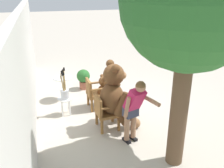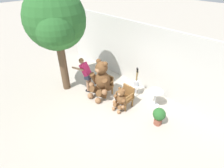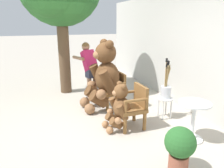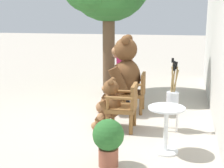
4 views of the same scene
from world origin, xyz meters
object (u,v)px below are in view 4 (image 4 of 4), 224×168
(teddy_bear_large, at_px, (123,75))
(teddy_bear_small, at_px, (109,104))
(wooden_chair_right, at_px, (125,105))
(brush_bucket, at_px, (173,95))
(round_side_table, at_px, (166,124))
(white_stool, at_px, (172,111))
(person_visitor, at_px, (123,65))
(potted_plant, at_px, (108,139))
(wooden_chair_left, at_px, (135,91))

(teddy_bear_large, bearing_deg, teddy_bear_small, -1.09)
(wooden_chair_right, bearing_deg, teddy_bear_small, -89.23)
(teddy_bear_large, height_order, teddy_bear_small, teddy_bear_large)
(brush_bucket, relative_size, round_side_table, 1.22)
(white_stool, bearing_deg, person_visitor, -143.87)
(person_visitor, distance_m, potted_plant, 3.47)
(teddy_bear_large, xyz_separation_m, potted_plant, (2.61, 0.34, -0.42))
(teddy_bear_small, distance_m, round_side_table, 1.37)
(wooden_chair_left, height_order, teddy_bear_small, teddy_bear_small)
(wooden_chair_right, height_order, round_side_table, wooden_chair_right)
(white_stool, bearing_deg, round_side_table, -2.17)
(teddy_bear_large, relative_size, potted_plant, 2.46)
(white_stool, bearing_deg, teddy_bear_small, -81.34)
(teddy_bear_small, height_order, person_visitor, person_visitor)
(teddy_bear_small, distance_m, potted_plant, 1.52)
(wooden_chair_right, bearing_deg, white_stool, 101.33)
(teddy_bear_small, height_order, potted_plant, teddy_bear_small)
(teddy_bear_small, bearing_deg, brush_bucket, 98.83)
(wooden_chair_left, distance_m, wooden_chair_right, 1.14)
(teddy_bear_large, xyz_separation_m, brush_bucket, (0.96, 1.12, -0.16))
(white_stool, distance_m, brush_bucket, 0.31)
(person_visitor, bearing_deg, brush_bucket, 36.23)
(teddy_bear_large, bearing_deg, potted_plant, 7.40)
(wooden_chair_right, relative_size, white_stool, 1.87)
(wooden_chair_left, bearing_deg, round_side_table, 22.40)
(teddy_bear_small, distance_m, brush_bucket, 1.17)
(wooden_chair_left, xyz_separation_m, person_visitor, (-0.78, -0.44, 0.45))
(wooden_chair_left, xyz_separation_m, brush_bucket, (0.96, 0.85, 0.20))
(teddy_bear_small, xyz_separation_m, person_visitor, (-1.93, -0.14, 0.44))
(person_visitor, distance_m, white_stool, 2.24)
(wooden_chair_left, relative_size, white_stool, 1.87)
(teddy_bear_small, bearing_deg, teddy_bear_large, 178.91)
(teddy_bear_small, relative_size, brush_bucket, 1.09)
(round_side_table, bearing_deg, teddy_bear_large, -151.05)
(wooden_chair_right, distance_m, potted_plant, 1.48)
(white_stool, relative_size, brush_bucket, 0.52)
(person_visitor, distance_m, round_side_table, 3.05)
(wooden_chair_right, relative_size, person_visitor, 0.56)
(person_visitor, bearing_deg, teddy_bear_large, 11.68)
(wooden_chair_left, distance_m, teddy_bear_small, 1.18)
(teddy_bear_large, relative_size, teddy_bear_small, 1.75)
(teddy_bear_large, height_order, person_visitor, teddy_bear_large)
(wooden_chair_left, distance_m, person_visitor, 1.00)
(round_side_table, bearing_deg, teddy_bear_small, -126.57)
(white_stool, relative_size, potted_plant, 0.68)
(wooden_chair_left, relative_size, brush_bucket, 0.98)
(wooden_chair_right, xyz_separation_m, person_visitor, (-1.92, -0.44, 0.45))
(brush_bucket, height_order, potted_plant, brush_bucket)
(wooden_chair_left, xyz_separation_m, white_stool, (0.97, 0.84, -0.11))
(teddy_bear_large, relative_size, person_visitor, 1.09)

